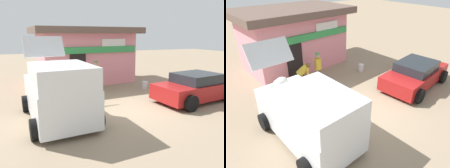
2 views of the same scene
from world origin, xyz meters
TOP-DOWN VIEW (x-y plane):
  - ground_plane at (0.00, 0.00)m, footprint 60.00×60.00m
  - storefront_bar at (-0.22, 6.11)m, footprint 6.60×4.54m
  - delivery_van at (-2.84, -0.03)m, footprint 2.44×4.64m
  - parked_sedan at (3.28, 0.05)m, footprint 4.11×2.53m
  - vendor_standing at (-0.45, 3.17)m, footprint 0.48×0.48m
  - customer_bending at (-1.34, 3.17)m, footprint 0.74×0.66m
  - unloaded_banana_pile at (-3.06, 2.99)m, footprint 0.78×0.88m
  - paint_bucket at (2.34, 2.95)m, footprint 0.31×0.31m

SIDE VIEW (x-z plane):
  - ground_plane at x=0.00m, z-range 0.00..0.00m
  - unloaded_banana_pile at x=-3.06m, z-range -0.02..0.39m
  - paint_bucket at x=2.34m, z-range 0.00..0.40m
  - parked_sedan at x=3.28m, z-range -0.02..1.25m
  - customer_bending at x=-1.34m, z-range 0.15..1.49m
  - vendor_standing at x=-0.45m, z-range 0.12..1.75m
  - delivery_van at x=-2.84m, z-range -0.43..2.46m
  - storefront_bar at x=-0.22m, z-range 0.07..3.45m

